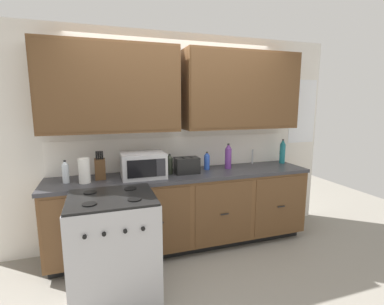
{
  "coord_description": "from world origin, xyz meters",
  "views": [
    {
      "loc": [
        -0.94,
        -2.8,
        1.74
      ],
      "look_at": [
        0.08,
        0.27,
        1.18
      ],
      "focal_mm": 26.25,
      "sensor_mm": 36.0,
      "label": 1
    }
  ],
  "objects_px": {
    "bottle_blue": "(207,161)",
    "bottle_violet": "(228,156)",
    "knife_block": "(100,169)",
    "stove_range": "(114,246)",
    "bottle_clear": "(65,172)",
    "microwave": "(143,165)",
    "bottle_dark": "(170,164)",
    "toaster": "(187,165)",
    "paper_towel_roll": "(84,171)",
    "bottle_teal": "(282,152)"
  },
  "relations": [
    {
      "from": "bottle_clear",
      "to": "bottle_dark",
      "type": "bearing_deg",
      "value": 0.94
    },
    {
      "from": "microwave",
      "to": "bottle_dark",
      "type": "bearing_deg",
      "value": 8.28
    },
    {
      "from": "stove_range",
      "to": "bottle_teal",
      "type": "relative_size",
      "value": 2.84
    },
    {
      "from": "microwave",
      "to": "knife_block",
      "type": "height_order",
      "value": "knife_block"
    },
    {
      "from": "toaster",
      "to": "bottle_clear",
      "type": "distance_m",
      "value": 1.32
    },
    {
      "from": "stove_range",
      "to": "bottle_clear",
      "type": "distance_m",
      "value": 0.95
    },
    {
      "from": "paper_towel_roll",
      "to": "bottle_violet",
      "type": "height_order",
      "value": "bottle_violet"
    },
    {
      "from": "paper_towel_roll",
      "to": "bottle_dark",
      "type": "bearing_deg",
      "value": 4.75
    },
    {
      "from": "bottle_clear",
      "to": "bottle_violet",
      "type": "relative_size",
      "value": 0.75
    },
    {
      "from": "toaster",
      "to": "bottle_clear",
      "type": "xyz_separation_m",
      "value": [
        -1.32,
        0.01,
        0.02
      ]
    },
    {
      "from": "bottle_violet",
      "to": "bottle_dark",
      "type": "distance_m",
      "value": 0.78
    },
    {
      "from": "knife_block",
      "to": "toaster",
      "type": "bearing_deg",
      "value": -3.68
    },
    {
      "from": "stove_range",
      "to": "bottle_teal",
      "type": "distance_m",
      "value": 2.51
    },
    {
      "from": "toaster",
      "to": "bottle_blue",
      "type": "distance_m",
      "value": 0.32
    },
    {
      "from": "knife_block",
      "to": "bottle_dark",
      "type": "xyz_separation_m",
      "value": [
        0.77,
        -0.04,
        0.0
      ]
    },
    {
      "from": "toaster",
      "to": "bottle_violet",
      "type": "height_order",
      "value": "bottle_violet"
    },
    {
      "from": "microwave",
      "to": "bottle_dark",
      "type": "height_order",
      "value": "microwave"
    },
    {
      "from": "stove_range",
      "to": "microwave",
      "type": "relative_size",
      "value": 1.98
    },
    {
      "from": "bottle_blue",
      "to": "bottle_violet",
      "type": "xyz_separation_m",
      "value": [
        0.28,
        -0.04,
        0.05
      ]
    },
    {
      "from": "knife_block",
      "to": "bottle_teal",
      "type": "xyz_separation_m",
      "value": [
        2.4,
        0.07,
        0.05
      ]
    },
    {
      "from": "bottle_teal",
      "to": "bottle_dark",
      "type": "relative_size",
      "value": 1.4
    },
    {
      "from": "paper_towel_roll",
      "to": "toaster",
      "type": "bearing_deg",
      "value": 2.55
    },
    {
      "from": "bottle_clear",
      "to": "bottle_blue",
      "type": "height_order",
      "value": "bottle_clear"
    },
    {
      "from": "toaster",
      "to": "bottle_blue",
      "type": "relative_size",
      "value": 1.25
    },
    {
      "from": "stove_range",
      "to": "microwave",
      "type": "xyz_separation_m",
      "value": [
        0.37,
        0.6,
        0.6
      ]
    },
    {
      "from": "knife_block",
      "to": "bottle_clear",
      "type": "bearing_deg",
      "value": -171.01
    },
    {
      "from": "bottle_clear",
      "to": "knife_block",
      "type": "bearing_deg",
      "value": 8.99
    },
    {
      "from": "microwave",
      "to": "bottle_clear",
      "type": "bearing_deg",
      "value": 178.04
    },
    {
      "from": "toaster",
      "to": "bottle_clear",
      "type": "height_order",
      "value": "bottle_clear"
    },
    {
      "from": "microwave",
      "to": "paper_towel_roll",
      "type": "bearing_deg",
      "value": -177.06
    },
    {
      "from": "bottle_blue",
      "to": "bottle_teal",
      "type": "height_order",
      "value": "bottle_teal"
    },
    {
      "from": "paper_towel_roll",
      "to": "bottle_blue",
      "type": "bearing_deg",
      "value": 6.39
    },
    {
      "from": "bottle_violet",
      "to": "bottle_clear",
      "type": "bearing_deg",
      "value": -178.04
    },
    {
      "from": "bottle_blue",
      "to": "bottle_dark",
      "type": "bearing_deg",
      "value": -170.6
    },
    {
      "from": "bottle_clear",
      "to": "bottle_dark",
      "type": "relative_size",
      "value": 1.01
    },
    {
      "from": "toaster",
      "to": "paper_towel_roll",
      "type": "xyz_separation_m",
      "value": [
        -1.13,
        -0.05,
        0.03
      ]
    },
    {
      "from": "bottle_clear",
      "to": "bottle_teal",
      "type": "distance_m",
      "value": 2.74
    },
    {
      "from": "toaster",
      "to": "bottle_teal",
      "type": "bearing_deg",
      "value": 5.26
    },
    {
      "from": "bottle_violet",
      "to": "microwave",
      "type": "bearing_deg",
      "value": -175.17
    },
    {
      "from": "bottle_teal",
      "to": "bottle_violet",
      "type": "bearing_deg",
      "value": -176.1
    },
    {
      "from": "microwave",
      "to": "bottle_dark",
      "type": "distance_m",
      "value": 0.32
    },
    {
      "from": "microwave",
      "to": "toaster",
      "type": "height_order",
      "value": "microwave"
    },
    {
      "from": "paper_towel_roll",
      "to": "bottle_blue",
      "type": "height_order",
      "value": "paper_towel_roll"
    },
    {
      "from": "knife_block",
      "to": "bottle_violet",
      "type": "xyz_separation_m",
      "value": [
        1.55,
        0.01,
        0.04
      ]
    },
    {
      "from": "toaster",
      "to": "bottle_dark",
      "type": "relative_size",
      "value": 1.17
    },
    {
      "from": "stove_range",
      "to": "bottle_blue",
      "type": "bearing_deg",
      "value": 31.6
    },
    {
      "from": "knife_block",
      "to": "bottle_blue",
      "type": "height_order",
      "value": "knife_block"
    },
    {
      "from": "paper_towel_roll",
      "to": "bottle_clear",
      "type": "bearing_deg",
      "value": 162.37
    },
    {
      "from": "stove_range",
      "to": "paper_towel_roll",
      "type": "bearing_deg",
      "value": 112.77
    },
    {
      "from": "bottle_violet",
      "to": "bottle_dark",
      "type": "relative_size",
      "value": 1.34
    }
  ]
}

